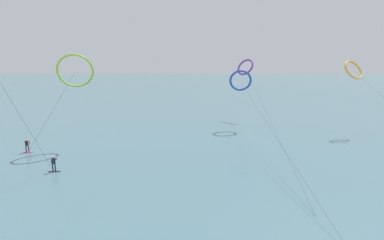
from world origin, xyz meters
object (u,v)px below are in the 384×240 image
kite_lime (75,71)px  kite_amber (354,70)px  kite_violet (245,67)px  surfer_charcoal (54,165)px  surfer_magenta (27,147)px  kite_cobalt (241,81)px

kite_lime → kite_amber: bearing=175.3°
kite_violet → kite_lime: bearing=-95.1°
surfer_charcoal → kite_amber: kite_amber is taller
surfer_magenta → kite_cobalt: (28.67, 13.34, 7.26)m
kite_cobalt → kite_lime: size_ratio=2.81×
surfer_charcoal → kite_violet: kite_violet is taller
kite_violet → kite_lime: 31.62m
surfer_charcoal → kite_lime: bearing=35.7°
kite_amber → kite_lime: bearing=164.5°
surfer_magenta → kite_violet: bearing=179.9°
kite_amber → kite_violet: size_ratio=0.75×
kite_cobalt → kite_lime: 25.33m
surfer_charcoal → surfer_magenta: size_ratio=1.00×
surfer_charcoal → surfer_magenta: bearing=76.7°
kite_cobalt → kite_amber: bearing=174.5°
surfer_charcoal → kite_lime: size_ratio=0.14×
surfer_charcoal → kite_amber: (39.02, 16.73, 9.11)m
surfer_charcoal → surfer_magenta: 9.04m
surfer_magenta → kite_lime: (5.78, 2.68, 9.30)m
surfer_magenta → kite_lime: kite_lime is taller
surfer_magenta → kite_amber: size_ratio=0.06×
surfer_magenta → kite_amber: kite_amber is taller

